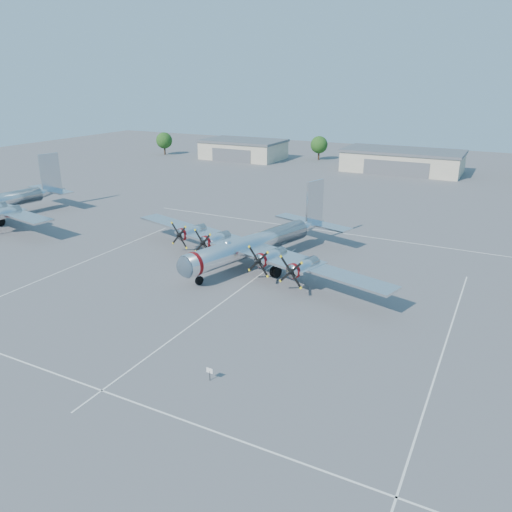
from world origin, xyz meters
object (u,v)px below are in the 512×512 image
at_px(tree_west, 319,145).
at_px(tree_far_west, 164,140).
at_px(info_placard, 210,372).
at_px(hangar_west, 243,149).
at_px(main_bomber_b29, 257,263).
at_px(hangar_center, 402,161).

bearing_deg(tree_west, tree_far_west, -165.07).
distance_m(tree_west, info_placard, 111.69).
height_order(hangar_west, main_bomber_b29, hangar_west).
bearing_deg(main_bomber_b29, hangar_west, 135.99).
bearing_deg(tree_west, hangar_west, -158.11).
xyz_separation_m(hangar_west, main_bomber_b29, (42.82, -74.38, -2.71)).
bearing_deg(hangar_west, tree_far_west, -170.99).
height_order(tree_far_west, info_placard, tree_far_west).
bearing_deg(hangar_west, main_bomber_b29, -60.07).
bearing_deg(hangar_center, hangar_west, 180.00).
distance_m(tree_far_west, main_bomber_b29, 97.86).
distance_m(tree_far_west, info_placard, 122.10).
height_order(tree_far_west, main_bomber_b29, tree_far_west).
relative_size(hangar_west, hangar_center, 0.79).
relative_size(tree_far_west, info_placard, 6.08).
bearing_deg(tree_west, info_placard, -73.60).
xyz_separation_m(hangar_west, tree_west, (20.00, 8.04, 1.51)).
distance_m(tree_far_west, tree_west, 46.57).
distance_m(hangar_west, hangar_center, 45.00).
xyz_separation_m(hangar_center, tree_far_west, (-70.00, -3.96, 1.51)).
height_order(hangar_west, info_placard, hangar_west).
bearing_deg(tree_far_west, tree_west, 14.93).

